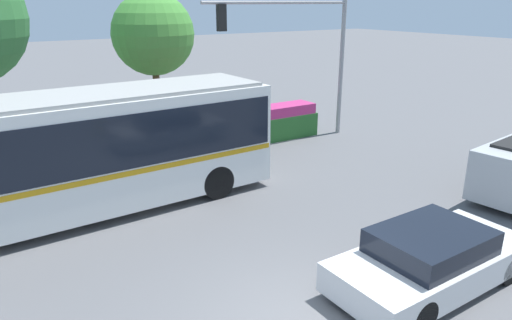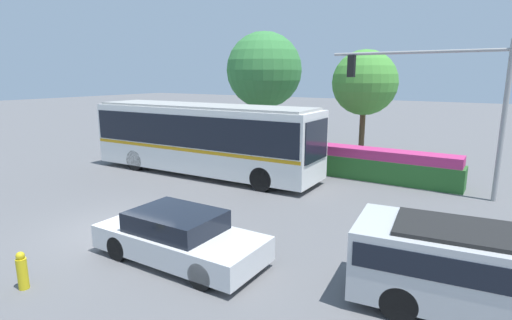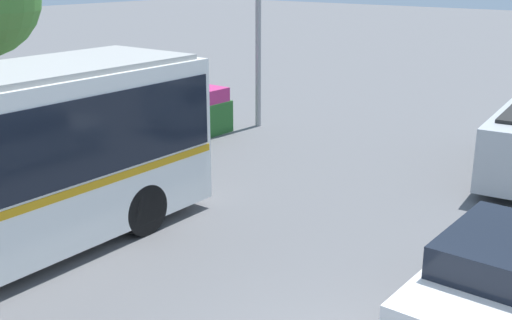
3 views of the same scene
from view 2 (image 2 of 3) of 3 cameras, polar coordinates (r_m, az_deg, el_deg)
ground_plane at (r=12.93m, az=-19.13°, el=-9.43°), size 140.00×140.00×0.00m
city_bus at (r=18.81m, az=-7.59°, el=3.56°), size 11.43×2.97×3.26m
sedan_foreground at (r=10.40m, az=-10.90°, el=-10.71°), size 4.44×1.93×1.25m
suv_left_lane at (r=9.01m, az=30.34°, el=-13.11°), size 5.19×2.59×1.72m
traffic_light_pole at (r=16.90m, az=25.67°, el=8.74°), size 6.57×0.24×5.81m
flowering_hedge at (r=19.08m, az=11.51°, el=-0.03°), size 10.79×1.08×1.39m
street_tree_left at (r=26.15m, az=1.16°, el=12.67°), size 4.81×4.81×7.30m
street_tree_centre at (r=22.26m, az=15.21°, el=10.55°), size 3.43×3.43×5.91m
fire_hydrant at (r=10.34m, az=-30.35°, el=-13.50°), size 0.22×0.22×0.86m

